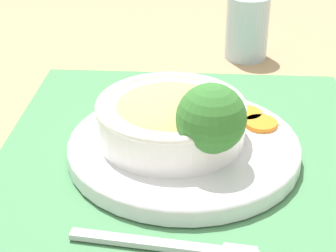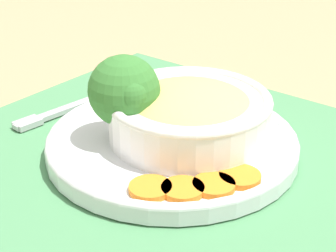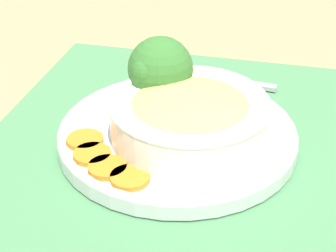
# 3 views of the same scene
# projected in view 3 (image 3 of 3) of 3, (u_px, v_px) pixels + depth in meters

# --- Properties ---
(ground_plane) EXTENTS (4.00, 4.00, 0.00)m
(ground_plane) POSITION_uv_depth(u_px,v_px,m) (177.00, 145.00, 0.66)
(ground_plane) COLOR tan
(placemat) EXTENTS (0.53, 0.49, 0.00)m
(placemat) POSITION_uv_depth(u_px,v_px,m) (177.00, 144.00, 0.65)
(placemat) COLOR #4C8C59
(placemat) RESTS_ON ground_plane
(plate) EXTENTS (0.28, 0.28, 0.02)m
(plate) POSITION_uv_depth(u_px,v_px,m) (177.00, 134.00, 0.65)
(plate) COLOR silver
(plate) RESTS_ON placemat
(bowl) EXTENTS (0.18, 0.18, 0.06)m
(bowl) POSITION_uv_depth(u_px,v_px,m) (190.00, 115.00, 0.62)
(bowl) COLOR white
(bowl) RESTS_ON plate
(broccoli_floret) EXTENTS (0.08, 0.08, 0.09)m
(broccoli_floret) POSITION_uv_depth(u_px,v_px,m) (160.00, 70.00, 0.66)
(broccoli_floret) COLOR #759E51
(broccoli_floret) RESTS_ON plate
(carrot_slice_near) EXTENTS (0.04, 0.04, 0.01)m
(carrot_slice_near) POSITION_uv_depth(u_px,v_px,m) (85.00, 140.00, 0.62)
(carrot_slice_near) COLOR orange
(carrot_slice_near) RESTS_ON plate
(carrot_slice_middle) EXTENTS (0.04, 0.04, 0.01)m
(carrot_slice_middle) POSITION_uv_depth(u_px,v_px,m) (92.00, 154.00, 0.60)
(carrot_slice_middle) COLOR orange
(carrot_slice_middle) RESTS_ON plate
(carrot_slice_far) EXTENTS (0.04, 0.04, 0.01)m
(carrot_slice_far) POSITION_uv_depth(u_px,v_px,m) (107.00, 167.00, 0.58)
(carrot_slice_far) COLOR orange
(carrot_slice_far) RESTS_ON plate
(carrot_slice_extra) EXTENTS (0.04, 0.04, 0.01)m
(carrot_slice_extra) POSITION_uv_depth(u_px,v_px,m) (130.00, 178.00, 0.56)
(carrot_slice_extra) COLOR orange
(carrot_slice_extra) RESTS_ON plate
(fork) EXTENTS (0.02, 0.18, 0.01)m
(fork) POSITION_uv_depth(u_px,v_px,m) (202.00, 76.00, 0.79)
(fork) COLOR #B7B7BC
(fork) RESTS_ON placemat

